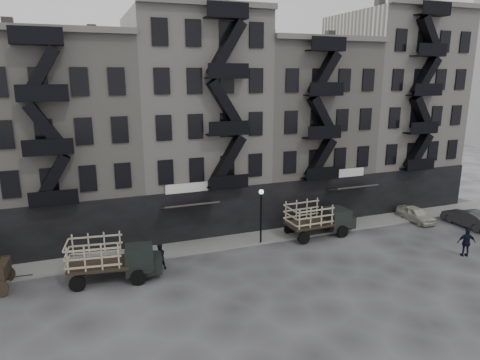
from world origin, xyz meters
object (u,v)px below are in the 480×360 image
object	(u,v)px
stake_truck_east	(319,216)
stake_truck_west	(112,256)
car_east	(416,214)
car_far	(468,218)
pedestrian_mid	(160,257)
policeman	(466,242)

from	to	relation	value
stake_truck_east	stake_truck_west	bearing A→B (deg)	-174.55
car_east	stake_truck_east	bearing A→B (deg)	-179.69
stake_truck_west	stake_truck_east	world-z (taller)	stake_truck_east
stake_truck_east	car_east	world-z (taller)	stake_truck_east
stake_truck_east	car_east	distance (m)	9.76
car_far	pedestrian_mid	xyz separation A→B (m)	(-25.73, 1.03, 0.15)
car_east	pedestrian_mid	size ratio (longest dim) A/B	2.13
stake_truck_west	policeman	world-z (taller)	stake_truck_west
car_east	pedestrian_mid	xyz separation A→B (m)	(-22.56, -1.57, 0.24)
car_east	pedestrian_mid	bearing A→B (deg)	-175.68
stake_truck_west	stake_truck_east	distance (m)	15.98
stake_truck_west	car_east	size ratio (longest dim) A/B	1.55
car_far	pedestrian_mid	distance (m)	25.75
stake_truck_east	car_far	xyz separation A→B (m)	(12.88, -2.60, -0.88)
stake_truck_west	pedestrian_mid	size ratio (longest dim) A/B	3.30
policeman	stake_truck_east	bearing A→B (deg)	-17.52
stake_truck_west	pedestrian_mid	bearing A→B (deg)	16.26
car_east	policeman	size ratio (longest dim) A/B	1.82
stake_truck_west	policeman	bearing A→B (deg)	-4.34
policeman	car_far	bearing A→B (deg)	-113.95
car_east	car_far	size ratio (longest dim) A/B	0.84
car_far	stake_truck_west	bearing A→B (deg)	-3.66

